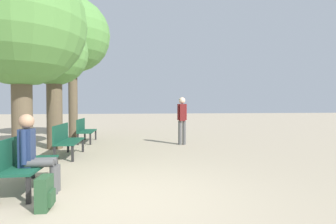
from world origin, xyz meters
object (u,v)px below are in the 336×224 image
Objects in this scene: bench_row_2 at (85,129)px; tree_row_0 at (21,23)px; bench_row_0 at (24,160)px; tree_row_2 at (72,36)px; tree_row_1 at (54,55)px; bench_row_1 at (66,138)px; backpack at (45,193)px; pedestrian_near at (182,118)px; person_seated at (34,151)px.

bench_row_2 is 5.00m from tree_row_0.
bench_row_0 is 0.25× the size of tree_row_2.
tree_row_2 is at bearing 90.00° from tree_row_1.
tree_row_1 is at bearing 99.38° from bench_row_0.
tree_row_2 is (-0.73, 4.34, 3.99)m from bench_row_1.
tree_row_0 reaches higher than backpack.
bench_row_0 is 1.00× the size of bench_row_2.
tree_row_1 is at bearing -176.75° from pedestrian_near.
tree_row_2 is 4.66× the size of person_seated.
bench_row_2 reaches higher than backpack.
bench_row_2 is at bearing 90.00° from bench_row_0.
backpack is at bearing -84.63° from bench_row_2.
bench_row_0 is 1.00× the size of bench_row_1.
tree_row_0 is at bearing -123.71° from bench_row_1.
bench_row_0 is 5.84m from bench_row_2.
tree_row_1 is (-0.73, 4.45, 2.63)m from bench_row_0.
tree_row_0 reaches higher than person_seated.
backpack is at bearing -56.56° from bench_row_0.
tree_row_2 is 9.38m from backpack.
pedestrian_near is at bearing 25.69° from bench_row_1.
tree_row_0 is at bearing -90.00° from tree_row_1.
bench_row_2 is 6.84m from backpack.
tree_row_0 is (-0.73, -1.10, 2.88)m from bench_row_1.
tree_row_2 is (-0.73, 7.26, 3.99)m from bench_row_0.
bench_row_0 is 3.49m from tree_row_0.
tree_row_1 is at bearing 115.65° from bench_row_1.
tree_row_0 is 3.73× the size of person_seated.
pedestrian_near is (4.44, -2.56, -3.51)m from tree_row_2.
bench_row_1 is (0.00, 2.92, 0.00)m from bench_row_0.
bench_row_2 is (0.00, 2.92, 0.00)m from bench_row_1.
tree_row_1 is 3.30× the size of person_seated.
tree_row_1 is 5.38m from person_seated.
pedestrian_near reaches higher than bench_row_0.
backpack is (0.64, -0.97, -0.29)m from bench_row_0.
pedestrian_near reaches higher than bench_row_1.
bench_row_2 is 3.06m from tree_row_1.
bench_row_1 is at bearing 56.29° from tree_row_0.
bench_row_0 is 5.22m from tree_row_1.
person_seated is 2.83× the size of backpack.
bench_row_2 is 3.90m from pedestrian_near.
backpack is at bearing -63.75° from tree_row_0.
bench_row_2 is at bearing 95.37° from backpack.
pedestrian_near is (3.70, 1.78, 0.48)m from bench_row_1.
bench_row_2 is (0.00, 5.84, 0.00)m from bench_row_0.
bench_row_2 is 3.25× the size of backpack.
tree_row_0 is 1.13× the size of tree_row_1.
person_seated is (0.25, -0.24, 0.18)m from bench_row_0.
bench_row_1 is 0.25× the size of tree_row_2.
tree_row_2 reaches higher than person_seated.
bench_row_0 is at bearing -84.22° from tree_row_2.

